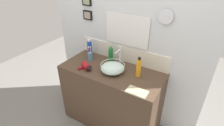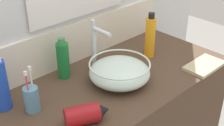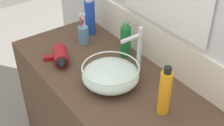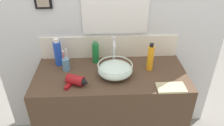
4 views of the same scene
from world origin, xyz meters
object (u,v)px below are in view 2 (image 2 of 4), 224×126
at_px(spray_bottle, 63,60).
at_px(shampoo_bottle, 150,37).
at_px(soap_dispenser, 0,84).
at_px(glass_bowl_sink, 120,72).
at_px(faucet, 96,42).
at_px(toothbrush_cup, 32,99).
at_px(hand_towel, 204,66).
at_px(hair_drier, 86,115).

distance_m(spray_bottle, shampoo_bottle, 0.48).
relative_size(soap_dispenser, shampoo_bottle, 1.01).
relative_size(glass_bowl_sink, faucet, 1.10).
height_order(toothbrush_cup, spray_bottle, spray_bottle).
distance_m(soap_dispenser, shampoo_bottle, 0.79).
relative_size(toothbrush_cup, shampoo_bottle, 0.82).
xyz_separation_m(shampoo_bottle, hand_towel, (0.11, -0.27, -0.11)).
bearing_deg(soap_dispenser, toothbrush_cup, -51.48).
xyz_separation_m(glass_bowl_sink, toothbrush_cup, (-0.40, 0.09, 0.00)).
bearing_deg(glass_bowl_sink, shampoo_bottle, 13.58).
distance_m(faucet, soap_dispenser, 0.48).
height_order(glass_bowl_sink, soap_dispenser, soap_dispenser).
bearing_deg(glass_bowl_sink, spray_bottle, 126.44).
xyz_separation_m(spray_bottle, soap_dispenser, (-0.32, -0.03, 0.02)).
xyz_separation_m(faucet, hair_drier, (-0.30, -0.28, -0.11)).
bearing_deg(hand_towel, soap_dispenser, 156.38).
xyz_separation_m(glass_bowl_sink, faucet, (-0.00, 0.16, 0.10)).
bearing_deg(faucet, soap_dispenser, 176.92).
xyz_separation_m(toothbrush_cup, hand_towel, (0.81, -0.29, -0.05)).
relative_size(toothbrush_cup, soap_dispenser, 0.81).
relative_size(faucet, soap_dispenser, 1.05).
distance_m(faucet, toothbrush_cup, 0.42).
relative_size(spray_bottle, soap_dispenser, 0.83).
bearing_deg(shampoo_bottle, hand_towel, -67.74).
bearing_deg(spray_bottle, hand_towel, -36.18).
distance_m(hair_drier, spray_bottle, 0.37).
relative_size(glass_bowl_sink, toothbrush_cup, 1.42).
height_order(glass_bowl_sink, toothbrush_cup, toothbrush_cup).
bearing_deg(shampoo_bottle, toothbrush_cup, 178.23).
bearing_deg(shampoo_bottle, faucet, 162.80).
distance_m(faucet, shampoo_bottle, 0.31).
bearing_deg(faucet, hair_drier, -136.61).
distance_m(toothbrush_cup, shampoo_bottle, 0.70).
xyz_separation_m(faucet, soap_dispenser, (-0.48, 0.03, -0.03)).
bearing_deg(hair_drier, spray_bottle, 67.32).
xyz_separation_m(glass_bowl_sink, hand_towel, (0.41, -0.20, -0.05)).
distance_m(faucet, hand_towel, 0.56).
bearing_deg(toothbrush_cup, spray_bottle, 26.35).
height_order(shampoo_bottle, hand_towel, shampoo_bottle).
xyz_separation_m(hair_drier, hand_towel, (0.71, -0.08, -0.03)).
relative_size(spray_bottle, hand_towel, 0.95).
bearing_deg(shampoo_bottle, hair_drier, -162.30).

